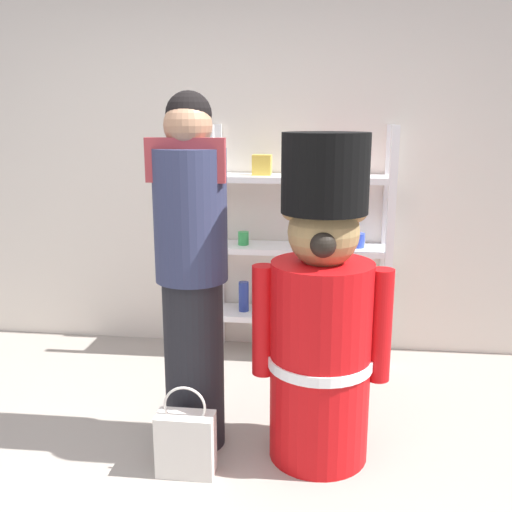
# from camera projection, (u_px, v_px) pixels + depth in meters

# --- Properties ---
(back_wall) EXTENTS (6.40, 0.12, 2.60)m
(back_wall) POSITION_uv_depth(u_px,v_px,m) (237.00, 165.00, 4.08)
(back_wall) COLOR silver
(back_wall) RESTS_ON ground_plane
(merchandise_shelf) EXTENTS (1.21, 0.35, 1.59)m
(merchandise_shelf) POSITION_uv_depth(u_px,v_px,m) (300.00, 245.00, 3.93)
(merchandise_shelf) COLOR white
(merchandise_shelf) RESTS_ON ground_plane
(teddy_bear_guard) EXTENTS (0.66, 0.50, 1.57)m
(teddy_bear_guard) POSITION_uv_depth(u_px,v_px,m) (321.00, 318.00, 2.73)
(teddy_bear_guard) COLOR red
(teddy_bear_guard) RESTS_ON ground_plane
(person_shopper) EXTENTS (0.36, 0.35, 1.75)m
(person_shopper) POSITION_uv_depth(u_px,v_px,m) (192.00, 271.00, 2.79)
(person_shopper) COLOR black
(person_shopper) RESTS_ON ground_plane
(shopping_bag) EXTENTS (0.27, 0.13, 0.44)m
(shopping_bag) POSITION_uv_depth(u_px,v_px,m) (186.00, 442.00, 2.70)
(shopping_bag) COLOR silver
(shopping_bag) RESTS_ON ground_plane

